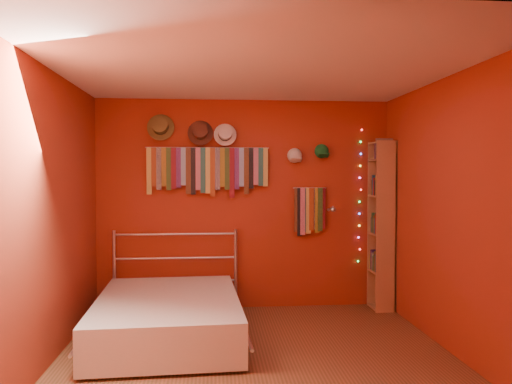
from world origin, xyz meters
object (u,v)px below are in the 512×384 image
object	(u,v)px
tie_rack	(207,168)
bookshelf	(385,224)
reading_lamp	(332,210)
bed	(168,316)

from	to	relation	value
tie_rack	bookshelf	xyz separation A→B (m)	(2.10, -0.15, -0.67)
reading_lamp	bookshelf	xyz separation A→B (m)	(0.63, -0.01, -0.18)
tie_rack	bookshelf	bearing A→B (deg)	-4.22
bookshelf	bed	xyz separation A→B (m)	(-2.48, -0.88, -0.79)
tie_rack	bed	distance (m)	1.83
bookshelf	reading_lamp	bearing A→B (deg)	179.24
tie_rack	reading_lamp	world-z (taller)	tie_rack
tie_rack	bookshelf	size ratio (longest dim) A/B	0.72
bed	reading_lamp	bearing A→B (deg)	23.40
reading_lamp	bed	xyz separation A→B (m)	(-1.85, -0.89, -0.97)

